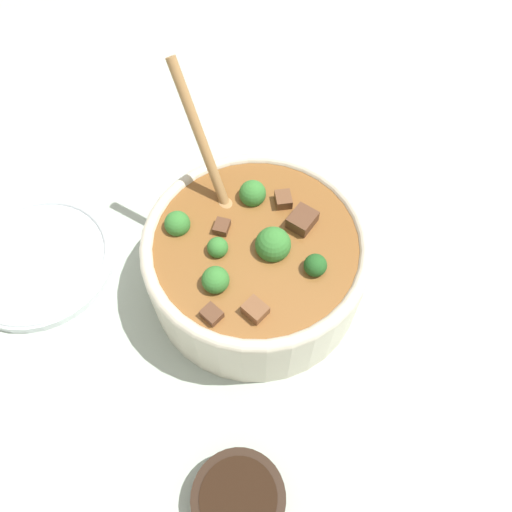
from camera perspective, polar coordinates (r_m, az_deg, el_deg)
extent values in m
plane|color=#ADBCAD|center=(0.68, 0.00, -3.07)|extent=(4.00, 4.00, 0.00)
cylinder|color=beige|center=(0.63, 0.00, -0.94)|extent=(0.27, 0.27, 0.10)
torus|color=beige|center=(0.59, 0.00, 1.51)|extent=(0.27, 0.27, 0.02)
cylinder|color=brown|center=(0.62, 0.00, -0.19)|extent=(0.25, 0.25, 0.07)
sphere|color=#387F33|center=(0.55, -4.65, -2.74)|extent=(0.03, 0.03, 0.03)
cylinder|color=#6B9956|center=(0.57, -4.49, -3.80)|extent=(0.01, 0.01, 0.01)
sphere|color=#387F33|center=(0.58, 1.96, 1.32)|extent=(0.04, 0.04, 0.04)
cylinder|color=#6B9956|center=(0.60, 1.88, -0.22)|extent=(0.01, 0.01, 0.02)
sphere|color=#387F33|center=(0.58, -4.41, 0.98)|extent=(0.02, 0.02, 0.02)
cylinder|color=#6B9956|center=(0.59, -4.29, 0.07)|extent=(0.01, 0.01, 0.01)
sphere|color=#387F33|center=(0.60, -8.98, 3.67)|extent=(0.03, 0.03, 0.03)
cylinder|color=#6B9956|center=(0.62, -8.70, 2.49)|extent=(0.01, 0.01, 0.01)
sphere|color=#235B23|center=(0.57, 6.80, -1.06)|extent=(0.03, 0.03, 0.03)
cylinder|color=#6B9956|center=(0.58, 6.60, -1.99)|extent=(0.01, 0.01, 0.01)
sphere|color=#387F33|center=(0.62, -0.40, 7.16)|extent=(0.03, 0.03, 0.03)
cylinder|color=#6B9956|center=(0.64, -0.38, 5.83)|extent=(0.01, 0.01, 0.02)
cube|color=brown|center=(0.60, 5.29, 3.93)|extent=(0.04, 0.04, 0.02)
cube|color=brown|center=(0.54, -5.05, -6.74)|extent=(0.02, 0.02, 0.02)
cube|color=brown|center=(0.54, -0.08, -6.26)|extent=(0.03, 0.02, 0.02)
cube|color=brown|center=(0.60, -3.92, 3.23)|extent=(0.03, 0.03, 0.02)
cube|color=brown|center=(0.62, 3.13, 6.36)|extent=(0.03, 0.03, 0.02)
ellipsoid|color=#A87A47|center=(0.63, -3.48, 5.84)|extent=(0.04, 0.03, 0.01)
cylinder|color=#A87A47|center=(0.60, -6.40, 13.40)|extent=(0.11, 0.02, 0.16)
cylinder|color=black|center=(0.58, -1.99, -26.03)|extent=(0.10, 0.10, 0.03)
cylinder|color=black|center=(0.57, -2.03, -25.93)|extent=(0.08, 0.08, 0.01)
cylinder|color=white|center=(0.75, -23.60, -0.49)|extent=(0.21, 0.21, 0.01)
torus|color=white|center=(0.74, -23.75, -0.26)|extent=(0.20, 0.20, 0.01)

